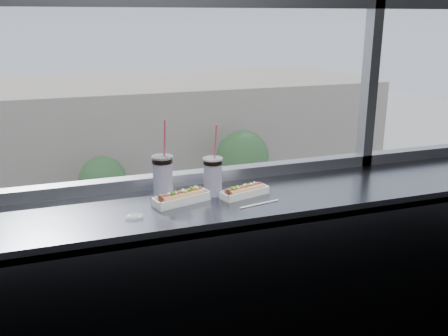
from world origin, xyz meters
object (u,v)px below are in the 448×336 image
object	(u,v)px
loose_straw	(260,204)
wrapper	(134,216)
car_near_e	(349,273)
pedestrian_c	(150,209)
tree_center	(103,180)
car_far_c	(283,212)
car_near_d	(254,293)
hotdog_tray_right	(245,191)
car_near_c	(66,327)
car_far_b	(82,240)
tree_right	(243,157)
soda_cup_right	(213,174)
soda_cup_left	(163,174)
pedestrian_b	(27,221)
hotdog_tray_left	(181,197)

from	to	relation	value
loose_straw	wrapper	xyz separation A→B (m)	(-0.57, 0.03, 0.01)
car_near_e	pedestrian_c	bearing A→B (deg)	28.48
car_near_e	tree_center	distance (m)	15.91
car_far_c	car_near_d	size ratio (longest dim) A/B	1.19
car_near_d	pedestrian_c	distance (m)	12.02
hotdog_tray_right	car_far_c	bearing A→B (deg)	47.46
loose_straw	car_near_c	size ratio (longest dim) A/B	0.04
car_far_b	car_near_c	size ratio (longest dim) A/B	1.13
hotdog_tray_right	car_far_c	xyz separation A→B (m)	(12.38, 24.28, -10.97)
car_far_b	tree_center	bearing A→B (deg)	-19.66
loose_straw	pedestrian_c	world-z (taller)	loose_straw
tree_center	tree_right	world-z (taller)	tree_right
soda_cup_right	soda_cup_left	bearing A→B (deg)	165.51
soda_cup_right	hotdog_tray_right	bearing A→B (deg)	-25.96
soda_cup_left	pedestrian_c	xyz separation A→B (m)	(5.03, 27.94, -11.23)
pedestrian_c	pedestrian_b	xyz separation A→B (m)	(-7.52, 0.48, 0.00)
car_near_c	car_far_c	bearing A→B (deg)	-52.30
tree_right	hotdog_tray_left	bearing A→B (deg)	-112.08
soda_cup_right	car_far_c	xyz separation A→B (m)	(12.51, 24.21, -11.04)
car_near_e	car_near_d	distance (m)	4.98
car_near_e	pedestrian_b	size ratio (longest dim) A/B	3.26
tree_right	soda_cup_right	bearing A→B (deg)	-111.82
car_far_b	soda_cup_left	bearing A→B (deg)	-178.17
soda_cup_left	wrapper	world-z (taller)	soda_cup_left
soda_cup_left	tree_right	xyz separation A→B (m)	(11.53, 28.15, -8.38)
soda_cup_right	car_near_e	xyz separation A→B (m)	(12.15, 16.21, -11.12)
car_near_d	pedestrian_b	xyz separation A→B (m)	(-9.89, 12.27, -0.00)
hotdog_tray_left	pedestrian_b	world-z (taller)	hotdog_tray_left
wrapper	loose_straw	bearing A→B (deg)	-2.87
soda_cup_left	car_far_b	size ratio (longest dim) A/B	0.06
car_far_c	tree_right	distance (m)	4.96
hotdog_tray_right	pedestrian_c	xyz separation A→B (m)	(4.66, 28.06, -11.15)
soda_cup_left	car_near_c	bearing A→B (deg)	92.63
wrapper	car_near_e	distance (m)	23.41
car_near_e	car_near_d	bearing A→B (deg)	86.53
car_far_c	pedestrian_b	size ratio (longest dim) A/B	3.50
pedestrian_c	soda_cup_right	bearing A→B (deg)	80.27
soda_cup_right	tree_center	distance (m)	29.68
tree_center	soda_cup_left	bearing A→B (deg)	-94.37
soda_cup_right	pedestrian_b	size ratio (longest dim) A/B	0.19
loose_straw	tree_center	world-z (taller)	loose_straw
soda_cup_left	car_near_e	size ratio (longest dim) A/B	0.06
tree_right	car_near_c	bearing A→B (deg)	-135.63
wrapper	car_far_c	size ratio (longest dim) A/B	0.01
hotdog_tray_right	tree_center	bearing A→B (deg)	70.87
car_far_c	pedestrian_c	xyz separation A→B (m)	(-7.71, 3.78, -0.18)
car_far_b	car_near_d	distance (m)	10.58
pedestrian_c	pedestrian_b	world-z (taller)	pedestrian_b
car_far_c	pedestrian_b	xyz separation A→B (m)	(-15.24, 4.27, -0.18)
car_near_c	car_far_b	bearing A→B (deg)	-1.68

